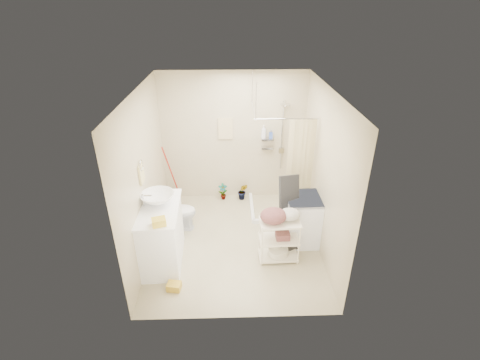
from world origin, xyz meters
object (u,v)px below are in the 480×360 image
at_px(toilet, 177,212).
at_px(washing_machine, 303,219).
at_px(laundry_rack, 279,236).
at_px(vanity, 161,235).

xyz_separation_m(toilet, washing_machine, (2.18, -0.43, 0.08)).
bearing_deg(laundry_rack, washing_machine, 43.11).
bearing_deg(laundry_rack, vanity, 178.03).
xyz_separation_m(washing_machine, laundry_rack, (-0.46, -0.45, -0.00)).
xyz_separation_m(vanity, laundry_rack, (1.84, -0.01, -0.07)).
distance_m(toilet, laundry_rack, 1.94).
bearing_deg(toilet, laundry_rack, -116.69).
bearing_deg(toilet, vanity, 172.75).
height_order(toilet, washing_machine, washing_machine).
xyz_separation_m(vanity, toilet, (0.12, 0.88, -0.15)).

